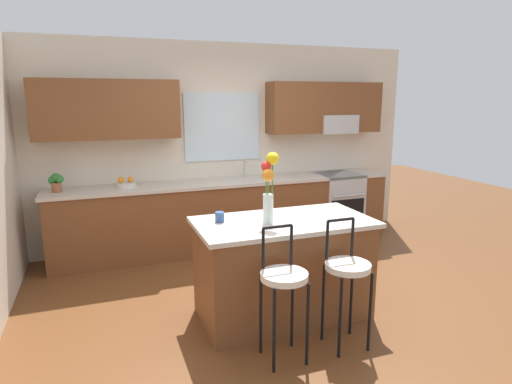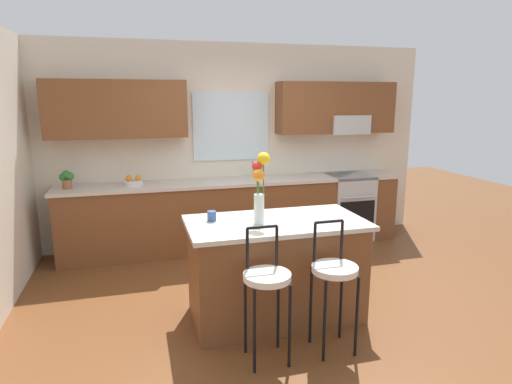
{
  "view_description": "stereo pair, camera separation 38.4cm",
  "coord_description": "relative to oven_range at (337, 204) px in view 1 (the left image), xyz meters",
  "views": [
    {
      "loc": [
        -1.63,
        -3.71,
        1.99
      ],
      "look_at": [
        -0.05,
        0.55,
        1.0
      ],
      "focal_mm": 30.52,
      "sensor_mm": 36.0,
      "label": 1
    },
    {
      "loc": [
        -1.27,
        -3.83,
        1.99
      ],
      "look_at": [
        -0.05,
        0.55,
        1.0
      ],
      "focal_mm": 30.52,
      "sensor_mm": 36.0,
      "label": 2
    }
  ],
  "objects": [
    {
      "name": "ground_plane",
      "position": [
        -1.63,
        -1.68,
        -0.46
      ],
      "size": [
        14.0,
        14.0,
        0.0
      ],
      "primitive_type": "plane",
      "color": "brown"
    },
    {
      "name": "oven_range",
      "position": [
        0.0,
        0.0,
        0.0
      ],
      "size": [
        0.6,
        0.64,
        0.92
      ],
      "color": "#B7BABC",
      "rests_on": "ground"
    },
    {
      "name": "fruit_bowl_oranges",
      "position": [
        -2.94,
        0.02,
        0.5
      ],
      "size": [
        0.24,
        0.24,
        0.13
      ],
      "color": "silver",
      "rests_on": "counter_run"
    },
    {
      "name": "sink_faucet",
      "position": [
        -1.36,
        0.17,
        0.6
      ],
      "size": [
        0.02,
        0.13,
        0.23
      ],
      "color": "#B7BABC",
      "rests_on": "counter_run"
    },
    {
      "name": "counter_run",
      "position": [
        -1.63,
        0.02,
        0.01
      ],
      "size": [
        4.56,
        0.64,
        0.92
      ],
      "color": "brown",
      "rests_on": "ground"
    },
    {
      "name": "mug_ceramic",
      "position": [
        -2.28,
        -1.83,
        0.51
      ],
      "size": [
        0.08,
        0.08,
        0.09
      ],
      "primitive_type": "cylinder",
      "color": "#33518C",
      "rests_on": "kitchen_island"
    },
    {
      "name": "bar_stool_near",
      "position": [
        -2.01,
        -2.6,
        0.18
      ],
      "size": [
        0.36,
        0.36,
        1.04
      ],
      "color": "black",
      "rests_on": "ground"
    },
    {
      "name": "bar_stool_middle",
      "position": [
        -1.46,
        -2.6,
        0.18
      ],
      "size": [
        0.36,
        0.36,
        1.04
      ],
      "color": "black",
      "rests_on": "ground"
    },
    {
      "name": "kitchen_island",
      "position": [
        -1.73,
        -1.97,
        0.0
      ],
      "size": [
        1.58,
        0.84,
        0.92
      ],
      "color": "brown",
      "rests_on": "ground"
    },
    {
      "name": "flower_vase",
      "position": [
        -1.89,
        -2.02,
        0.81
      ],
      "size": [
        0.16,
        0.14,
        0.62
      ],
      "color": "silver",
      "rests_on": "kitchen_island"
    },
    {
      "name": "potted_plant_small",
      "position": [
        -3.71,
        0.02,
        0.58
      ],
      "size": [
        0.17,
        0.11,
        0.22
      ],
      "color": "#9E5B3D",
      "rests_on": "counter_run"
    },
    {
      "name": "back_wall_assembly",
      "position": [
        -1.6,
        0.31,
        1.05
      ],
      "size": [
        5.6,
        0.5,
        2.7
      ],
      "color": "beige",
      "rests_on": "ground"
    }
  ]
}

